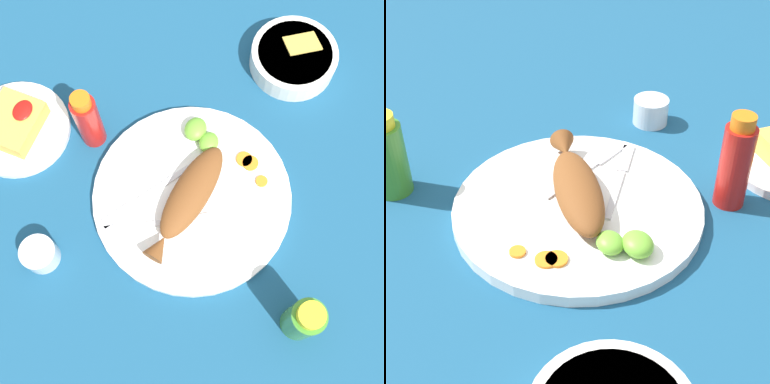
{
  "view_description": "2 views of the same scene",
  "coord_description": "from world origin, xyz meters",
  "views": [
    {
      "loc": [
        -0.29,
        -0.11,
        0.92
      ],
      "look_at": [
        0.0,
        0.0,
        0.04
      ],
      "focal_mm": 50.0,
      "sensor_mm": 36.0,
      "label": 1
    },
    {
      "loc": [
        0.62,
        -0.21,
        0.54
      ],
      "look_at": [
        0.0,
        0.0,
        0.04
      ],
      "focal_mm": 55.0,
      "sensor_mm": 36.0,
      "label": 2
    }
  ],
  "objects": [
    {
      "name": "lime_wedge_main",
      "position": [
        0.1,
        0.01,
        0.03
      ],
      "size": [
        0.04,
        0.04,
        0.02
      ],
      "primitive_type": "ellipsoid",
      "color": "#6BB233",
      "rests_on": "main_plate"
    },
    {
      "name": "fork_near",
      "position": [
        -0.08,
        0.05,
        0.02
      ],
      "size": [
        0.11,
        0.17,
        0.0
      ],
      "rotation": [
        0.0,
        0.0,
        8.39
      ],
      "color": "silver",
      "rests_on": "main_plate"
    },
    {
      "name": "main_plate",
      "position": [
        0.0,
        0.0,
        0.01
      ],
      "size": [
        0.36,
        0.36,
        0.02
      ],
      "primitive_type": "cylinder",
      "color": "white",
      "rests_on": "ground_plane"
    },
    {
      "name": "fried_fish",
      "position": [
        -0.01,
        0.0,
        0.04
      ],
      "size": [
        0.24,
        0.09,
        0.04
      ],
      "rotation": [
        0.0,
        0.0,
        -0.14
      ],
      "color": "brown",
      "rests_on": "main_plate"
    },
    {
      "name": "hot_sauce_bottle_green",
      "position": [
        -0.14,
        -0.25,
        0.06
      ],
      "size": [
        0.06,
        0.06,
        0.13
      ],
      "color": "#3D8428",
      "rests_on": "ground_plane"
    },
    {
      "name": "carrot_slice_far",
      "position": [
        0.1,
        -0.06,
        0.02
      ],
      "size": [
        0.03,
        0.03,
        0.0
      ],
      "primitive_type": "cylinder",
      "color": "orange",
      "rests_on": "main_plate"
    },
    {
      "name": "fork_far",
      "position": [
        -0.04,
        0.08,
        0.02
      ],
      "size": [
        0.16,
        0.11,
        0.0
      ],
      "rotation": [
        0.0,
        0.0,
        8.86
      ],
      "color": "silver",
      "rests_on": "main_plate"
    },
    {
      "name": "lime_wedge_side",
      "position": [
        0.12,
        0.04,
        0.03
      ],
      "size": [
        0.05,
        0.04,
        0.03
      ],
      "primitive_type": "ellipsoid",
      "color": "#6BB233",
      "rests_on": "main_plate"
    },
    {
      "name": "carrot_slice_mid",
      "position": [
        0.1,
        -0.08,
        0.02
      ],
      "size": [
        0.03,
        0.03,
        0.0
      ],
      "primitive_type": "cylinder",
      "color": "orange",
      "rests_on": "main_plate"
    },
    {
      "name": "ground_plane",
      "position": [
        0.0,
        0.0,
        0.0
      ],
      "size": [
        4.0,
        4.0,
        0.0
      ],
      "primitive_type": "plane",
      "color": "navy"
    },
    {
      "name": "carrot_slice_near",
      "position": [
        0.07,
        -0.11,
        0.02
      ],
      "size": [
        0.02,
        0.02,
        0.0
      ],
      "primitive_type": "cylinder",
      "color": "orange",
      "rests_on": "main_plate"
    },
    {
      "name": "salt_cup",
      "position": [
        -0.2,
        0.2,
        0.02
      ],
      "size": [
        0.06,
        0.06,
        0.05
      ],
      "color": "silver",
      "rests_on": "ground_plane"
    },
    {
      "name": "hot_sauce_bottle_red",
      "position": [
        0.05,
        0.22,
        0.07
      ],
      "size": [
        0.05,
        0.05,
        0.15
      ],
      "color": "#B21914",
      "rests_on": "ground_plane"
    }
  ]
}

